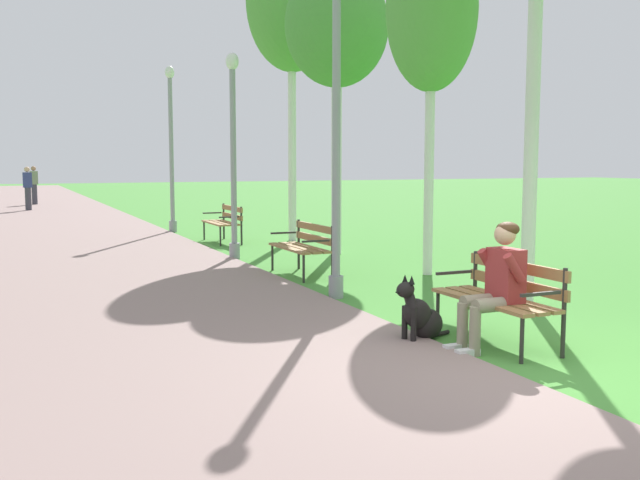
{
  "coord_description": "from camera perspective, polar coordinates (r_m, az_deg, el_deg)",
  "views": [
    {
      "loc": [
        -4.08,
        -4.77,
        1.83
      ],
      "look_at": [
        -0.65,
        3.01,
        0.9
      ],
      "focal_mm": 40.34,
      "sensor_mm": 36.0,
      "label": 1
    }
  ],
  "objects": [
    {
      "name": "lamp_post_near",
      "position": [
        9.56,
        1.31,
        9.16
      ],
      "size": [
        0.24,
        0.24,
        4.48
      ],
      "color": "gray",
      "rests_on": "ground"
    },
    {
      "name": "lamp_post_far",
      "position": [
        19.04,
        -11.72,
        7.22
      ],
      "size": [
        0.24,
        0.24,
        4.26
      ],
      "color": "gray",
      "rests_on": "ground"
    },
    {
      "name": "birch_tree_fourth",
      "position": [
        14.45,
        1.34,
        16.49
      ],
      "size": [
        2.04,
        1.87,
        5.62
      ],
      "color": "silver",
      "rests_on": "ground"
    },
    {
      "name": "park_bench_mid",
      "position": [
        11.58,
        -1.25,
        -0.3
      ],
      "size": [
        0.55,
        1.5,
        0.85
      ],
      "color": "olive",
      "rests_on": "ground"
    },
    {
      "name": "park_bench_far",
      "position": [
        16.47,
        -7.58,
        1.59
      ],
      "size": [
        0.55,
        1.5,
        0.85
      ],
      "color": "olive",
      "rests_on": "ground"
    },
    {
      "name": "person_seated_on_near_bench",
      "position": [
        7.17,
        13.82,
        -3.16
      ],
      "size": [
        0.74,
        0.49,
        1.25
      ],
      "color": "gray",
      "rests_on": "ground"
    },
    {
      "name": "birch_tree_fifth",
      "position": [
        17.05,
        -2.27,
        18.28
      ],
      "size": [
        2.09,
        1.85,
        7.0
      ],
      "color": "silver",
      "rests_on": "ground"
    },
    {
      "name": "park_bench_near",
      "position": [
        7.47,
        14.19,
        -4.11
      ],
      "size": [
        0.55,
        1.5,
        0.85
      ],
      "color": "olive",
      "rests_on": "ground"
    },
    {
      "name": "paved_path",
      "position": [
        28.88,
        -20.36,
        2.24
      ],
      "size": [
        4.38,
        60.0,
        0.04
      ],
      "primitive_type": "cube",
      "color": "gray",
      "rests_on": "ground"
    },
    {
      "name": "pedestrian_distant",
      "position": [
        28.77,
        -22.17,
        3.8
      ],
      "size": [
        0.32,
        0.22,
        1.65
      ],
      "color": "#383842",
      "rests_on": "ground"
    },
    {
      "name": "birch_tree_third",
      "position": [
        11.94,
        8.85,
        17.5
      ],
      "size": [
        1.42,
        1.5,
        5.5
      ],
      "color": "silver",
      "rests_on": "ground"
    },
    {
      "name": "ground_plane",
      "position": [
        6.54,
        16.31,
        -10.26
      ],
      "size": [
        120.0,
        120.0,
        0.0
      ],
      "primitive_type": "plane",
      "color": "#478E38"
    },
    {
      "name": "lamp_post_mid",
      "position": [
        13.57,
        -6.89,
        6.83
      ],
      "size": [
        0.24,
        0.24,
        3.82
      ],
      "color": "gray",
      "rests_on": "ground"
    },
    {
      "name": "pedestrian_further_distant",
      "position": [
        32.63,
        -21.73,
        4.05
      ],
      "size": [
        0.32,
        0.22,
        1.65
      ],
      "color": "#383842",
      "rests_on": "ground"
    },
    {
      "name": "dog_black",
      "position": [
        7.45,
        8.0,
        -5.99
      ],
      "size": [
        0.81,
        0.41,
        0.71
      ],
      "color": "black",
      "rests_on": "ground"
    }
  ]
}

